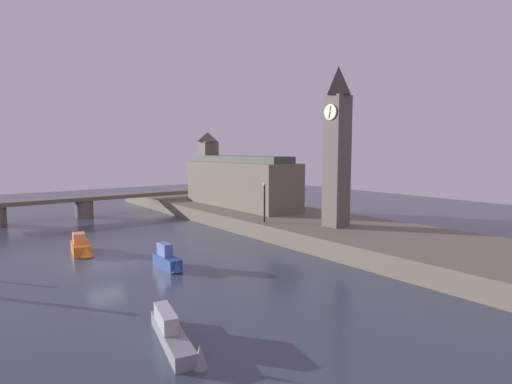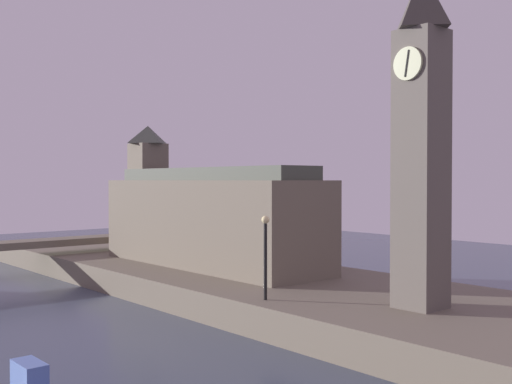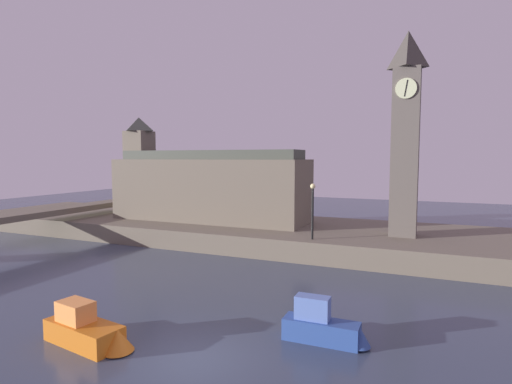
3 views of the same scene
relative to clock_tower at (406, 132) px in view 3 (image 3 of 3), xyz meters
The scene contains 7 objects.
ground_plane 21.76m from the clock_tower, 106.34° to the right, with size 120.00×120.00×0.00m, color #384256.
far_embankment 9.92m from the clock_tower, behind, with size 70.00×12.00×1.50m, color #6B6051.
clock_tower is the anchor object (origin of this frame).
parliament_hall 17.59m from the clock_tower, behind, with size 17.72×5.22×9.41m.
streetlamp 8.44m from the clock_tower, 145.26° to the right, with size 0.36×0.36×3.83m.
boat_patrol_orange 23.49m from the clock_tower, 116.56° to the right, with size 4.02×1.79×1.61m.
boat_tour_blue 17.96m from the clock_tower, 96.17° to the right, with size 3.35×0.95×1.75m.
Camera 3 is at (7.55, -11.82, 7.10)m, focal length 28.80 mm.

